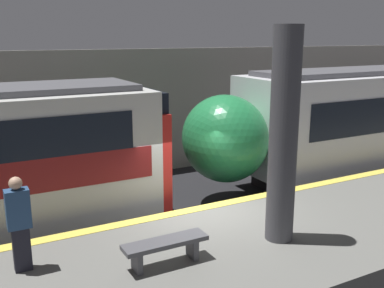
# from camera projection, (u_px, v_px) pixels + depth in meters

# --- Properties ---
(ground_plane) EXTENTS (120.00, 120.00, 0.00)m
(ground_plane) POSITION_uv_depth(u_px,v_px,m) (198.00, 248.00, 10.67)
(ground_plane) COLOR black
(platform) EXTENTS (40.00, 4.01, 1.07)m
(platform) POSITION_uv_depth(u_px,v_px,m) (247.00, 264.00, 8.83)
(platform) COLOR slate
(platform) RESTS_ON ground
(station_rear_barrier) EXTENTS (50.00, 0.15, 4.47)m
(station_rear_barrier) POSITION_uv_depth(u_px,v_px,m) (111.00, 115.00, 15.46)
(station_rear_barrier) COLOR #9E998E
(station_rear_barrier) RESTS_ON ground
(support_pillar_near) EXTENTS (0.54, 0.54, 4.05)m
(support_pillar_near) POSITION_uv_depth(u_px,v_px,m) (283.00, 137.00, 8.30)
(support_pillar_near) COLOR #47474C
(support_pillar_near) RESTS_ON platform
(person_waiting) EXTENTS (0.38, 0.24, 1.64)m
(person_waiting) POSITION_uv_depth(u_px,v_px,m) (19.00, 222.00, 7.40)
(person_waiting) COLOR black
(person_waiting) RESTS_ON platform
(platform_bench) EXTENTS (1.50, 0.40, 0.45)m
(platform_bench) POSITION_uv_depth(u_px,v_px,m) (165.00, 246.00, 7.69)
(platform_bench) COLOR #4C4C51
(platform_bench) RESTS_ON platform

